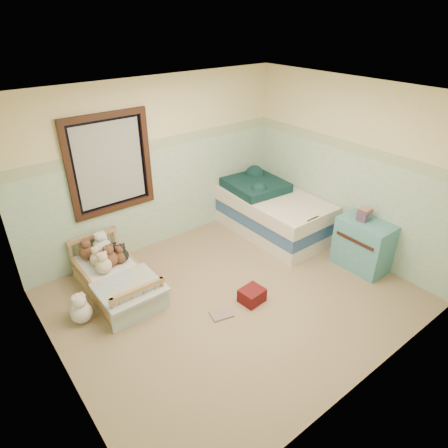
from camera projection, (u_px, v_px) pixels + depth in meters
floor at (234, 297)px, 5.08m from camera, size 4.20×3.60×0.02m
ceiling at (237, 97)px, 3.85m from camera, size 4.20×3.60×0.02m
wall_back at (156, 166)px, 5.70m from camera, size 4.20×0.04×2.50m
wall_front at (374, 289)px, 3.22m from camera, size 4.20×0.04×2.50m
wall_left at (44, 280)px, 3.33m from camera, size 0.04×3.60×2.50m
wall_right at (349, 169)px, 5.59m from camera, size 0.04×3.60×2.50m
wainscot_mint at (160, 198)px, 5.94m from camera, size 4.20×0.01×1.50m
border_strip at (155, 145)px, 5.53m from camera, size 4.20×0.01×0.15m
window_frame at (110, 164)px, 5.20m from camera, size 1.16×0.06×1.36m
window_blinds at (110, 164)px, 5.21m from camera, size 0.92×0.01×1.12m
toddler_bed_frame at (117, 285)px, 5.15m from camera, size 0.69×1.39×0.18m
toddler_mattress at (115, 275)px, 5.07m from camera, size 0.64×1.33×0.12m
patchwork_quilt at (129, 287)px, 4.74m from camera, size 0.75×0.69×0.03m
plush_bed_brown at (87, 252)px, 5.26m from camera, size 0.20×0.20×0.20m
plush_bed_white at (101, 246)px, 5.36m from camera, size 0.23×0.23×0.23m
plush_bed_tan at (97, 259)px, 5.14m from camera, size 0.19×0.19×0.19m
plush_bed_dark at (114, 253)px, 5.27m from camera, size 0.17×0.17×0.17m
plush_floor_cream at (82, 313)px, 4.62m from camera, size 0.25×0.25×0.25m
plush_floor_tan at (80, 308)px, 4.71m from camera, size 0.22×0.22×0.22m
twin_bed_frame at (268, 224)px, 6.53m from camera, size 0.99×1.98×0.22m
twin_boxspring at (269, 212)px, 6.42m from camera, size 0.99×1.98×0.22m
twin_mattress at (270, 200)px, 6.31m from camera, size 1.03×2.02×0.22m
teal_blanket at (255, 185)px, 6.41m from camera, size 0.91×0.96×0.14m
dresser at (363, 245)px, 5.49m from camera, size 0.45×0.73×0.73m
book_stack at (364, 214)px, 5.33m from camera, size 0.19×0.15×0.17m
red_pillow at (252, 295)px, 4.95m from camera, size 0.31×0.28×0.18m
floor_book at (221, 314)px, 4.77m from camera, size 0.30×0.25×0.02m
extra_plush_0 at (101, 256)px, 5.19m from camera, size 0.18×0.18×0.18m
extra_plush_1 at (110, 259)px, 5.10m from camera, size 0.22×0.22×0.22m
extra_plush_2 at (121, 256)px, 5.19m from camera, size 0.18×0.18×0.18m
extra_plush_3 at (104, 246)px, 5.41m from camera, size 0.19×0.19×0.19m
extra_plush_4 at (104, 266)px, 4.98m from camera, size 0.21×0.21×0.21m
extra_plush_5 at (122, 256)px, 5.20m from camera, size 0.18×0.18×0.18m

